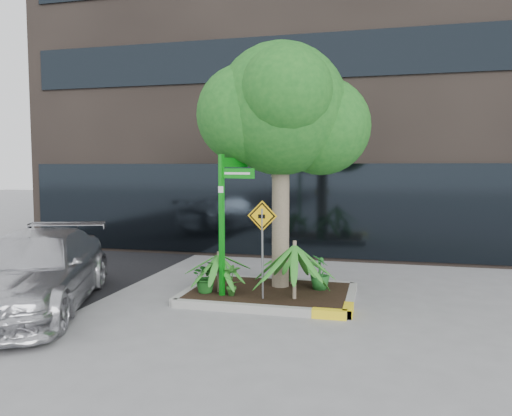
% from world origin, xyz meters
% --- Properties ---
extents(ground, '(80.00, 80.00, 0.00)m').
position_xyz_m(ground, '(0.00, 0.00, 0.00)').
color(ground, gray).
rests_on(ground, ground).
extents(building, '(18.00, 8.00, 15.00)m').
position_xyz_m(building, '(0.50, 8.50, 7.50)').
color(building, '#2D2621').
rests_on(building, ground).
extents(planter, '(3.35, 2.36, 0.15)m').
position_xyz_m(planter, '(0.23, 0.27, 0.10)').
color(planter, '#9E9E99').
rests_on(planter, ground).
extents(tree, '(3.43, 3.05, 5.15)m').
position_xyz_m(tree, '(0.34, 0.72, 3.76)').
color(tree, gray).
rests_on(tree, ground).
extents(palm_front, '(1.23, 1.23, 1.36)m').
position_xyz_m(palm_front, '(0.79, -0.21, 1.17)').
color(palm_front, gray).
rests_on(palm_front, ground).
extents(palm_left, '(0.90, 0.90, 1.00)m').
position_xyz_m(palm_left, '(-0.74, -0.06, 0.90)').
color(palm_left, gray).
rests_on(palm_left, ground).
extents(palm_back, '(0.88, 0.88, 0.98)m').
position_xyz_m(palm_back, '(0.55, 0.94, 0.88)').
color(palm_back, gray).
rests_on(palm_back, ground).
extents(parked_car, '(3.51, 5.24, 1.41)m').
position_xyz_m(parked_car, '(-3.80, -1.52, 0.70)').
color(parked_car, silver).
rests_on(parked_car, ground).
extents(shrub_a, '(0.81, 0.81, 0.64)m').
position_xyz_m(shrub_a, '(-0.97, -0.15, 0.47)').
color(shrub_a, '#1A5D1C').
rests_on(shrub_a, planter).
extents(shrub_b, '(0.46, 0.46, 0.69)m').
position_xyz_m(shrub_b, '(1.17, 0.63, 0.50)').
color(shrub_b, '#1C5F20').
rests_on(shrub_b, planter).
extents(shrub_c, '(0.45, 0.45, 0.62)m').
position_xyz_m(shrub_c, '(-0.41, -0.27, 0.46)').
color(shrub_c, '#2A6F22').
rests_on(shrub_c, planter).
extents(shrub_d, '(0.58, 0.58, 0.76)m').
position_xyz_m(shrub_d, '(0.40, 1.15, 0.53)').
color(shrub_d, '#1F641D').
rests_on(shrub_d, planter).
extents(street_sign_post, '(0.78, 1.05, 2.84)m').
position_xyz_m(street_sign_post, '(-0.53, -0.27, 1.76)').
color(street_sign_post, '#0C8713').
rests_on(street_sign_post, ground).
extents(cattle_sign, '(0.57, 0.10, 1.84)m').
position_xyz_m(cattle_sign, '(0.21, -0.38, 1.39)').
color(cattle_sign, slate).
rests_on(cattle_sign, ground).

